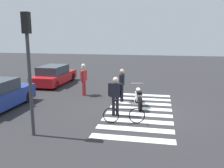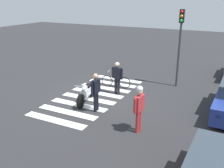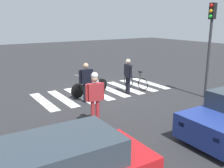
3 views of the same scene
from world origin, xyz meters
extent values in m
plane|color=#2B2B2D|center=(0.00, 0.00, 0.00)|extent=(60.00, 60.00, 0.00)
cylinder|color=black|center=(1.59, 0.28, 0.34)|extent=(0.69, 0.27, 0.68)
cylinder|color=black|center=(0.13, -0.01, 0.34)|extent=(0.69, 0.27, 0.68)
cube|color=silver|center=(0.81, 0.13, 0.52)|extent=(0.84, 0.43, 0.36)
ellipsoid|color=silver|center=(1.04, 0.17, 0.79)|extent=(0.52, 0.33, 0.24)
cube|color=black|center=(0.61, 0.09, 0.76)|extent=(0.48, 0.32, 0.12)
cylinder|color=#A5A5AD|center=(1.51, 0.27, 1.04)|extent=(0.16, 0.62, 0.04)
torus|color=black|center=(-1.61, -0.02, 0.33)|extent=(0.14, 0.66, 0.66)
torus|color=black|center=(-1.77, 1.02, 0.33)|extent=(0.14, 0.66, 0.66)
cylinder|color=black|center=(-1.69, 0.50, 0.61)|extent=(0.17, 0.81, 0.04)
cylinder|color=black|center=(-1.74, 0.81, 0.78)|extent=(0.04, 0.04, 0.34)
cube|color=black|center=(-1.74, 0.81, 0.96)|extent=(0.13, 0.21, 0.06)
cylinder|color=#99999E|center=(-1.63, 0.09, 0.93)|extent=(0.46, 0.10, 0.03)
cylinder|color=black|center=(1.45, 1.09, 0.44)|extent=(0.14, 0.14, 0.87)
cylinder|color=black|center=(1.63, 1.09, 0.44)|extent=(0.14, 0.14, 0.87)
cube|color=black|center=(1.54, 1.09, 1.18)|extent=(0.51, 0.20, 0.62)
sphere|color=tan|center=(1.54, 1.09, 1.65)|extent=(0.24, 0.24, 0.24)
cylinder|color=black|center=(1.23, 1.09, 1.18)|extent=(0.09, 0.09, 0.59)
cylinder|color=black|center=(1.84, 1.09, 1.18)|extent=(0.09, 0.09, 0.59)
cylinder|color=black|center=(-0.79, 1.10, 0.43)|extent=(0.14, 0.14, 0.86)
cylinder|color=black|center=(-0.82, 0.93, 0.43)|extent=(0.14, 0.14, 0.86)
cube|color=black|center=(-0.80, 1.02, 1.17)|extent=(0.28, 0.53, 0.61)
sphere|color=beige|center=(-0.80, 1.02, 1.63)|extent=(0.23, 0.23, 0.23)
cylinder|color=black|center=(-0.75, 1.31, 1.17)|extent=(0.09, 0.09, 0.58)
cylinder|color=black|center=(-0.85, 0.72, 1.17)|extent=(0.09, 0.09, 0.58)
cylinder|color=#B22D33|center=(2.36, 3.50, 0.44)|extent=(0.14, 0.14, 0.87)
cylinder|color=#B22D33|center=(2.54, 3.48, 0.44)|extent=(0.14, 0.14, 0.87)
cube|color=#B22D33|center=(2.45, 3.49, 1.18)|extent=(0.53, 0.26, 0.62)
sphere|color=tan|center=(2.45, 3.49, 1.65)|extent=(0.24, 0.24, 0.24)
cylinder|color=#B22D33|center=(2.15, 3.53, 1.18)|extent=(0.09, 0.09, 0.59)
cylinder|color=#B22D33|center=(2.75, 3.45, 1.18)|extent=(0.09, 0.09, 0.59)
sphere|color=white|center=(2.45, 3.49, 1.75)|extent=(0.25, 0.25, 0.25)
cube|color=silver|center=(-3.15, 0.00, 0.00)|extent=(0.45, 3.01, 0.01)
cube|color=silver|center=(-2.25, 0.00, 0.00)|extent=(0.45, 3.01, 0.01)
cube|color=silver|center=(-1.35, 0.00, 0.00)|extent=(0.45, 3.01, 0.01)
cube|color=silver|center=(-0.45, 0.00, 0.00)|extent=(0.45, 3.01, 0.01)
cube|color=silver|center=(0.45, 0.00, 0.00)|extent=(0.45, 3.01, 0.01)
cube|color=silver|center=(1.35, 0.00, 0.00)|extent=(0.45, 3.01, 0.01)
cube|color=silver|center=(2.25, 0.00, 0.00)|extent=(0.45, 3.01, 0.01)
cube|color=silver|center=(3.15, 0.00, 0.00)|extent=(0.45, 3.01, 0.01)
cylinder|color=black|center=(0.47, 7.59, 0.30)|extent=(0.61, 0.23, 0.61)
cylinder|color=black|center=(0.43, 5.99, 0.30)|extent=(0.61, 0.23, 0.61)
cube|color=#F2EDCC|center=(1.11, 7.36, 0.64)|extent=(0.08, 0.20, 0.12)
cube|color=#F2EDCC|center=(1.08, 6.19, 0.64)|extent=(0.08, 0.20, 0.12)
cylinder|color=black|center=(6.64, 7.23, 0.31)|extent=(0.62, 0.23, 0.62)
cylinder|color=black|center=(6.61, 5.75, 0.31)|extent=(0.62, 0.23, 0.62)
cylinder|color=black|center=(3.70, 7.30, 0.31)|extent=(0.62, 0.23, 0.62)
cylinder|color=black|center=(3.67, 5.81, 0.31)|extent=(0.62, 0.23, 0.62)
cube|color=red|center=(5.16, 6.52, 0.48)|extent=(4.36, 1.80, 0.62)
cube|color=#333D47|center=(4.94, 6.53, 1.07)|extent=(2.37, 1.55, 0.57)
cube|color=#F2EDCC|center=(7.29, 7.02, 0.57)|extent=(0.08, 0.20, 0.12)
cube|color=#F2EDCC|center=(7.27, 5.93, 0.57)|extent=(0.08, 0.20, 0.12)
cylinder|color=#38383D|center=(-3.51, 3.53, 1.80)|extent=(0.12, 0.12, 3.60)
cube|color=black|center=(-3.51, 3.53, 3.95)|extent=(0.25, 0.25, 0.70)
sphere|color=red|center=(-3.38, 3.53, 4.18)|extent=(0.16, 0.16, 0.16)
sphere|color=orange|center=(-3.38, 3.53, 3.95)|extent=(0.16, 0.16, 0.16)
sphere|color=green|center=(-3.38, 3.53, 3.72)|extent=(0.16, 0.16, 0.16)
camera|label=1|loc=(-11.20, -0.86, 3.63)|focal=39.73mm
camera|label=2|loc=(10.73, 6.55, 4.97)|focal=41.08mm
camera|label=3|loc=(6.52, 10.82, 3.57)|focal=40.77mm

